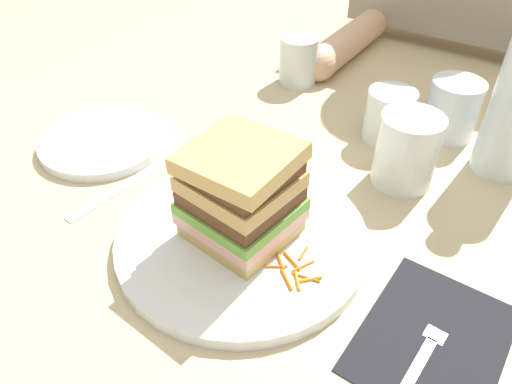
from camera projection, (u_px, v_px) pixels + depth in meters
ground_plane at (254, 247)px, 0.57m from camera, size 3.00×3.00×0.00m
main_plate at (242, 237)px, 0.57m from camera, size 0.29×0.29×0.02m
sandwich at (241, 194)px, 0.52m from camera, size 0.12×0.12×0.12m
carrot_shred_0 at (201, 197)px, 0.61m from camera, size 0.01×0.02×0.00m
carrot_shred_1 at (193, 203)px, 0.60m from camera, size 0.01×0.03×0.00m
carrot_shred_2 at (190, 199)px, 0.61m from camera, size 0.02×0.03×0.00m
carrot_shred_3 at (188, 210)px, 0.59m from camera, size 0.03×0.02×0.00m
carrot_shred_4 at (195, 196)px, 0.61m from camera, size 0.02×0.01×0.00m
carrot_shred_5 at (180, 194)px, 0.61m from camera, size 0.02×0.01×0.00m
carrot_shred_6 at (180, 202)px, 0.60m from camera, size 0.02×0.02×0.00m
carrot_shred_7 at (205, 207)px, 0.59m from camera, size 0.01×0.03×0.00m
carrot_shred_8 at (195, 200)px, 0.60m from camera, size 0.01×0.03×0.00m
carrot_shred_9 at (179, 199)px, 0.61m from camera, size 0.02×0.02×0.00m
carrot_shred_10 at (309, 279)px, 0.51m from camera, size 0.02×0.02×0.00m
carrot_shred_11 at (303, 253)px, 0.54m from camera, size 0.00×0.02×0.00m
carrot_shred_12 at (303, 266)px, 0.52m from camera, size 0.01×0.03×0.00m
carrot_shred_13 at (280, 260)px, 0.53m from camera, size 0.02×0.02×0.00m
carrot_shred_14 at (287, 279)px, 0.51m from camera, size 0.02×0.02×0.00m
carrot_shred_15 at (276, 266)px, 0.52m from camera, size 0.02×0.02×0.00m
carrot_shred_16 at (297, 281)px, 0.51m from camera, size 0.02×0.02×0.00m
carrot_shred_17 at (292, 261)px, 0.53m from camera, size 0.03×0.02×0.00m
carrot_shred_18 at (306, 277)px, 0.51m from camera, size 0.03×0.01×0.00m
napkin_dark at (433, 339)px, 0.47m from camera, size 0.13×0.18×0.00m
fork at (424, 353)px, 0.45m from camera, size 0.03×0.17×0.00m
knife at (127, 184)px, 0.66m from camera, size 0.03×0.20×0.00m
juice_glass at (406, 154)px, 0.64m from camera, size 0.08×0.08×0.10m
empty_tumbler_0 at (298, 60)px, 0.86m from camera, size 0.07×0.07×0.08m
empty_tumbler_1 at (452, 109)px, 0.73m from camera, size 0.08×0.08×0.09m
empty_tumbler_2 at (389, 116)px, 0.72m from camera, size 0.07×0.07×0.08m
side_plate at (104, 141)px, 0.73m from camera, size 0.19×0.19×0.01m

